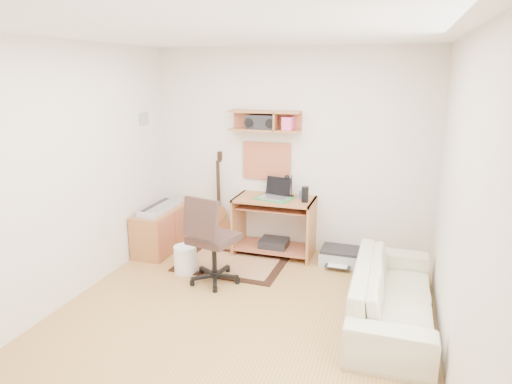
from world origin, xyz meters
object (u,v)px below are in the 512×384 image
(desk, at_px, (274,226))
(task_chair, at_px, (214,238))
(sofa, at_px, (393,285))
(printer, at_px, (340,257))
(cabinet, at_px, (161,230))

(desk, relative_size, task_chair, 0.97)
(task_chair, xyz_separation_m, sofa, (1.92, -0.25, -0.16))
(desk, xyz_separation_m, task_chair, (-0.42, -0.98, 0.14))
(printer, bearing_deg, task_chair, -143.26)
(sofa, bearing_deg, cabinet, 72.63)
(sofa, bearing_deg, printer, 28.06)
(cabinet, xyz_separation_m, sofa, (2.96, -0.93, 0.09))
(task_chair, height_order, cabinet, task_chair)
(desk, height_order, sofa, desk)
(desk, xyz_separation_m, cabinet, (-1.46, -0.31, -0.10))
(printer, height_order, sofa, sofa)
(task_chair, relative_size, printer, 2.14)
(desk, relative_size, printer, 2.07)
(cabinet, relative_size, printer, 1.86)
(cabinet, bearing_deg, printer, 6.52)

